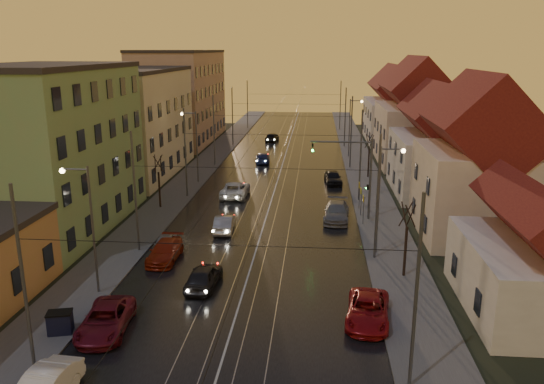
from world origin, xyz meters
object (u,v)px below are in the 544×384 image
(driving_car_0, at_px, (204,276))
(parked_right_2, at_px, (333,177))
(driving_car_3, at_px, (263,158))
(street_lamp_2, at_px, (194,140))
(driving_car_2, at_px, (235,189))
(parked_left_2, at_px, (165,251))
(driving_car_4, at_px, (272,137))
(parked_left_1, at_px, (106,320))
(driving_car_1, at_px, (224,223))
(street_lamp_0, at_px, (87,218))
(parked_right_1, at_px, (337,212))
(street_lamp_3, at_px, (352,122))
(dumpster, at_px, (60,323))
(parked_right_0, at_px, (368,310))
(parked_left_3, at_px, (165,244))
(street_lamp_1, at_px, (383,190))

(driving_car_0, xyz_separation_m, parked_right_2, (8.82, 27.40, 0.01))
(driving_car_3, bearing_deg, street_lamp_2, 55.32)
(street_lamp_2, xyz_separation_m, driving_car_2, (5.32, -5.31, -4.13))
(driving_car_2, distance_m, driving_car_3, 16.87)
(driving_car_0, relative_size, parked_left_2, 0.91)
(driving_car_4, distance_m, parked_left_1, 60.70)
(driving_car_1, bearing_deg, street_lamp_2, -73.56)
(driving_car_0, xyz_separation_m, driving_car_1, (-0.52, 10.58, -0.03))
(street_lamp_0, height_order, parked_right_2, street_lamp_0)
(street_lamp_2, height_order, parked_right_2, street_lamp_2)
(parked_right_1, xyz_separation_m, parked_right_2, (0.05, 13.10, -0.03))
(street_lamp_3, relative_size, parked_right_1, 1.53)
(parked_left_1, height_order, parked_right_2, parked_right_2)
(street_lamp_0, height_order, parked_left_2, street_lamp_0)
(driving_car_1, relative_size, dumpster, 3.49)
(street_lamp_0, xyz_separation_m, parked_left_2, (2.89, 5.62, -4.21))
(street_lamp_3, distance_m, driving_car_1, 34.42)
(parked_right_0, distance_m, parked_right_1, 17.95)
(driving_car_2, height_order, parked_left_2, driving_car_2)
(driving_car_2, bearing_deg, driving_car_0, 93.99)
(street_lamp_0, relative_size, parked_right_1, 1.53)
(street_lamp_0, relative_size, street_lamp_2, 1.00)
(street_lamp_3, bearing_deg, driving_car_1, -110.92)
(driving_car_4, bearing_deg, driving_car_0, 96.66)
(parked_left_2, xyz_separation_m, parked_left_3, (-0.47, 1.55, -0.06))
(parked_right_0, bearing_deg, street_lamp_3, 94.76)
(street_lamp_1, height_order, parked_right_1, street_lamp_1)
(driving_car_4, distance_m, parked_right_2, 28.82)
(street_lamp_2, relative_size, parked_left_3, 2.22)
(street_lamp_0, height_order, parked_right_0, street_lamp_0)
(parked_right_1, bearing_deg, street_lamp_1, -65.64)
(street_lamp_3, relative_size, driving_car_3, 1.78)
(driving_car_1, bearing_deg, driving_car_3, -95.11)
(parked_left_1, height_order, parked_right_0, parked_left_1)
(driving_car_3, distance_m, dumpster, 44.84)
(dumpster, bearing_deg, street_lamp_3, 55.57)
(driving_car_3, distance_m, parked_right_0, 42.82)
(parked_right_0, relative_size, parked_right_1, 0.94)
(parked_left_2, bearing_deg, parked_right_1, 39.24)
(parked_right_2, bearing_deg, street_lamp_3, 73.39)
(driving_car_2, xyz_separation_m, parked_right_0, (11.09, -24.80, -0.08))
(street_lamp_1, relative_size, driving_car_0, 1.89)
(driving_car_0, height_order, parked_right_1, parked_right_1)
(driving_car_2, bearing_deg, street_lamp_1, 131.97)
(dumpster, bearing_deg, driving_car_3, 67.84)
(street_lamp_1, bearing_deg, street_lamp_3, 90.00)
(driving_car_0, distance_m, driving_car_4, 54.75)
(street_lamp_2, distance_m, driving_car_0, 27.61)
(street_lamp_3, bearing_deg, parked_left_3, -113.20)
(street_lamp_0, xyz_separation_m, parked_right_2, (15.36, 28.90, -4.16))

